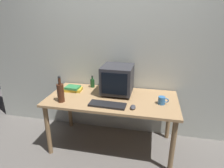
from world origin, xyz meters
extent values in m
plane|color=slate|center=(0.00, 0.00, 0.00)|extent=(6.00, 6.00, 0.00)
cube|color=beige|center=(0.00, 0.44, 1.25)|extent=(4.00, 0.08, 2.50)
cube|color=tan|center=(0.00, 0.00, 0.69)|extent=(1.60, 0.77, 0.03)
cylinder|color=olive|center=(-0.74, -0.32, 0.34)|extent=(0.06, 0.06, 0.68)
cylinder|color=olive|center=(0.74, -0.32, 0.34)|extent=(0.06, 0.06, 0.68)
cylinder|color=olive|center=(-0.74, 0.32, 0.34)|extent=(0.06, 0.06, 0.68)
cylinder|color=olive|center=(0.74, 0.32, 0.34)|extent=(0.06, 0.06, 0.68)
cube|color=#333338|center=(0.04, 0.15, 0.72)|extent=(0.28, 0.24, 0.03)
cube|color=#333338|center=(0.04, 0.15, 0.91)|extent=(0.39, 0.39, 0.34)
cube|color=black|center=(0.04, -0.05, 0.91)|extent=(0.31, 0.01, 0.27)
cube|color=black|center=(-0.01, -0.23, 0.72)|extent=(0.43, 0.17, 0.02)
ellipsoid|color=#3F3F47|center=(0.29, -0.23, 0.72)|extent=(0.06, 0.10, 0.04)
cylinder|color=#472314|center=(-0.56, -0.23, 0.81)|extent=(0.08, 0.08, 0.22)
cylinder|color=#472314|center=(-0.56, -0.23, 0.96)|extent=(0.03, 0.03, 0.08)
sphere|color=#262626|center=(-0.56, -0.23, 1.01)|extent=(0.03, 0.03, 0.03)
cylinder|color=#1E4C23|center=(-0.34, 0.29, 0.76)|extent=(0.06, 0.06, 0.11)
cylinder|color=#1E4C23|center=(-0.34, 0.29, 0.84)|extent=(0.02, 0.02, 0.04)
sphere|color=#262626|center=(-0.34, 0.29, 0.87)|extent=(0.02, 0.02, 0.02)
cube|color=gold|center=(-0.56, 0.11, 0.72)|extent=(0.24, 0.16, 0.04)
cube|color=#33894C|center=(-0.56, 0.10, 0.76)|extent=(0.19, 0.15, 0.03)
cylinder|color=#3370B2|center=(0.59, -0.05, 0.75)|extent=(0.08, 0.08, 0.09)
torus|color=#3370B2|center=(0.65, -0.05, 0.75)|extent=(0.06, 0.01, 0.06)
camera|label=1|loc=(0.46, -2.12, 1.70)|focal=30.78mm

